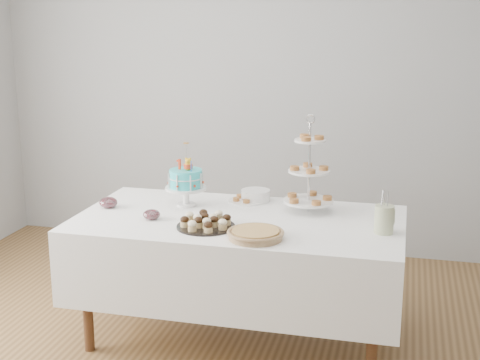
% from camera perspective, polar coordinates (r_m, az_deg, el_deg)
% --- Properties ---
extents(walls, '(5.04, 4.04, 2.70)m').
position_cam_1_polar(walls, '(3.53, -1.32, 4.37)').
color(walls, '#A2A4A7').
rests_on(walls, floor).
extents(table, '(1.92, 1.02, 0.77)m').
position_cam_1_polar(table, '(4.02, -0.11, -6.36)').
color(table, white).
rests_on(table, floor).
extents(birthday_cake, '(0.26, 0.26, 0.40)m').
position_cam_1_polar(birthday_cake, '(4.18, -4.63, -0.78)').
color(birthday_cake, white).
rests_on(birthday_cake, table).
extents(cupcake_tray, '(0.33, 0.33, 0.08)m').
position_cam_1_polar(cupcake_tray, '(3.77, -2.94, -3.53)').
color(cupcake_tray, black).
rests_on(cupcake_tray, table).
extents(pie, '(0.31, 0.31, 0.05)m').
position_cam_1_polar(pie, '(3.58, 1.34, -4.61)').
color(pie, '#A28358').
rests_on(pie, table).
extents(tiered_stand, '(0.31, 0.31, 0.60)m').
position_cam_1_polar(tiered_stand, '(4.04, 5.92, 0.72)').
color(tiered_stand, silver).
rests_on(tiered_stand, table).
extents(plate_stack, '(0.19, 0.19, 0.07)m').
position_cam_1_polar(plate_stack, '(4.29, 1.34, -1.33)').
color(plate_stack, white).
rests_on(plate_stack, table).
extents(pastry_plate, '(0.23, 0.23, 0.03)m').
position_cam_1_polar(pastry_plate, '(4.28, 0.52, -1.68)').
color(pastry_plate, white).
rests_on(pastry_plate, table).
extents(jam_bowl_a, '(0.10, 0.10, 0.06)m').
position_cam_1_polar(jam_bowl_a, '(3.95, -7.55, -2.95)').
color(jam_bowl_a, silver).
rests_on(jam_bowl_a, table).
extents(jam_bowl_b, '(0.11, 0.11, 0.07)m').
position_cam_1_polar(jam_bowl_b, '(4.23, -11.16, -1.91)').
color(jam_bowl_b, silver).
rests_on(jam_bowl_b, table).
extents(utensil_pitcher, '(0.11, 0.11, 0.24)m').
position_cam_1_polar(utensil_pitcher, '(3.74, 12.20, -3.21)').
color(utensil_pitcher, beige).
rests_on(utensil_pitcher, table).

